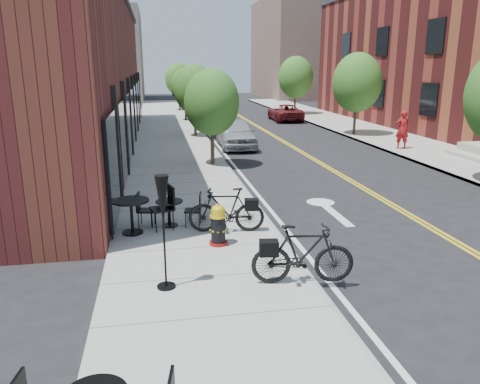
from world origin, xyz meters
TOP-DOWN VIEW (x-y plane):
  - ground at (0.00, 0.00)m, footprint 120.00×120.00m
  - sidewalk_near at (-2.00, 10.00)m, footprint 4.00×70.00m
  - sidewalk_far at (10.00, 10.00)m, footprint 4.00×70.00m
  - building_near at (-6.50, 14.00)m, footprint 5.00×28.00m
  - bg_building_left at (-8.00, 48.00)m, footprint 8.00×14.00m
  - bg_building_right at (16.00, 50.00)m, footprint 10.00×16.00m
  - tree_near_a at (-0.60, 9.00)m, footprint 2.20×2.20m
  - tree_near_b at (-0.60, 17.00)m, footprint 2.30×2.30m
  - tree_near_c at (-0.60, 25.00)m, footprint 2.10×2.10m
  - tree_near_d at (-0.60, 33.00)m, footprint 2.40×2.40m
  - tree_far_b at (8.60, 16.00)m, footprint 2.80×2.80m
  - tree_far_c at (8.60, 28.00)m, footprint 2.80×2.80m
  - fire_hydrant at (-1.57, 0.12)m, footprint 0.47×0.47m
  - bicycle_left at (-1.26, 0.91)m, footprint 1.89×0.78m
  - bicycle_right at (-0.30, -2.08)m, footprint 1.96×0.78m
  - bistro_set_b at (-2.60, 1.58)m, footprint 1.62×0.79m
  - bistro_set_c at (-3.51, 1.21)m, footprint 2.05×1.05m
  - patio_umbrella at (-2.79, -1.81)m, footprint 0.34×0.34m
  - parked_car_a at (1.12, 13.39)m, footprint 1.85×4.33m
  - parked_car_b at (1.21, 22.10)m, footprint 1.53×4.30m
  - parked_car_c at (1.09, 24.13)m, footprint 2.84×5.78m
  - parked_car_far at (6.72, 24.21)m, footprint 2.18×4.45m
  - pedestrian at (8.82, 10.95)m, footprint 0.72×0.54m

SIDE VIEW (x-z plane):
  - ground at x=0.00m, z-range 0.00..0.00m
  - sidewalk_near at x=-2.00m, z-range 0.00..0.12m
  - sidewalk_far at x=10.00m, z-range 0.00..0.12m
  - bistro_set_b at x=-2.60m, z-range 0.12..0.97m
  - fire_hydrant at x=-1.57m, z-range 0.09..1.05m
  - parked_car_far at x=6.72m, z-range 0.00..1.22m
  - bistro_set_c at x=-3.51m, z-range 0.12..1.20m
  - bicycle_left at x=-1.26m, z-range 0.12..1.22m
  - bicycle_right at x=-0.30m, z-range 0.12..1.26m
  - parked_car_b at x=1.21m, z-range 0.00..1.41m
  - parked_car_a at x=1.12m, z-range 0.00..1.46m
  - parked_car_c at x=1.09m, z-range 0.00..1.62m
  - pedestrian at x=8.82m, z-range 0.12..1.94m
  - patio_umbrella at x=-2.79m, z-range 0.58..2.67m
  - tree_near_c at x=-0.60m, z-range 0.69..4.37m
  - tree_near_a at x=-0.60m, z-range 0.70..4.51m
  - tree_near_b at x=-0.60m, z-range 0.72..4.70m
  - tree_near_d at x=-0.60m, z-range 0.73..4.85m
  - tree_far_b at x=8.60m, z-range 0.75..5.37m
  - tree_far_c at x=8.60m, z-range 0.75..5.37m
  - building_near at x=-6.50m, z-range 0.00..7.00m
  - bg_building_left at x=-8.00m, z-range 0.00..10.00m
  - bg_building_right at x=16.00m, z-range 0.00..12.00m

